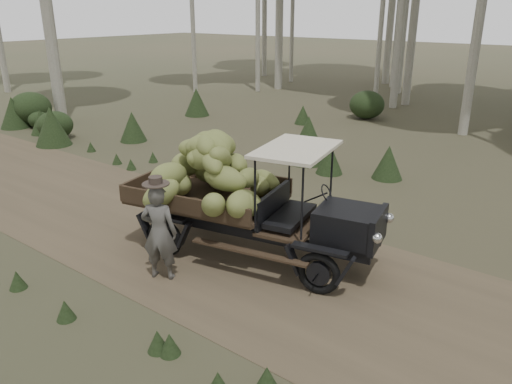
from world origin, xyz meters
TOP-DOWN VIEW (x-y plane):
  - ground at (0.00, 0.00)m, footprint 120.00×120.00m
  - dirt_track at (0.00, 0.00)m, footprint 70.00×4.00m
  - banana_truck at (1.93, 0.12)m, footprint 4.60×2.64m
  - farmer at (1.65, -1.26)m, footprint 0.68×0.59m
  - undergrowth at (-1.15, -0.08)m, footprint 22.38×23.22m

SIDE VIEW (x-z plane):
  - ground at x=0.00m, z-range 0.00..0.00m
  - dirt_track at x=0.00m, z-range 0.00..0.01m
  - undergrowth at x=-1.15m, z-range -0.11..1.26m
  - farmer at x=1.65m, z-range -0.05..1.65m
  - banana_truck at x=1.93m, z-range 0.19..2.40m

